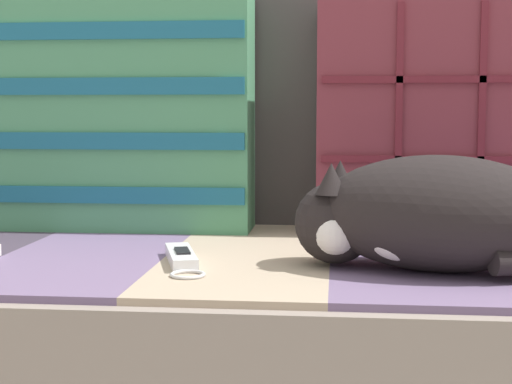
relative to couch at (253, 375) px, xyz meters
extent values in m
cube|color=gray|center=(0.00, 0.00, 0.09)|extent=(1.85, 0.78, 0.23)
cube|color=slate|center=(-0.25, -0.02, 0.21)|extent=(0.25, 0.70, 0.01)
cube|color=tan|center=(0.00, -0.02, 0.21)|extent=(0.25, 0.70, 0.01)
cube|color=slate|center=(0.25, -0.02, 0.21)|extent=(0.25, 0.70, 0.01)
cube|color=#474242|center=(0.00, 0.33, 0.44)|extent=(1.85, 0.14, 0.46)
cube|color=brown|center=(0.31, 0.19, 0.43)|extent=(0.43, 0.13, 0.42)
cube|color=maroon|center=(0.31, 0.12, 0.36)|extent=(0.41, 0.01, 0.01)
cube|color=maroon|center=(0.24, 0.12, 0.43)|extent=(0.01, 0.01, 0.40)
cube|color=maroon|center=(0.31, 0.12, 0.50)|extent=(0.41, 0.01, 0.01)
cube|color=maroon|center=(0.38, 0.12, 0.43)|extent=(0.01, 0.01, 0.40)
cube|color=#4C9366|center=(-0.26, 0.19, 0.44)|extent=(0.47, 0.13, 0.44)
cube|color=#1E667F|center=(-0.26, 0.12, 0.29)|extent=(0.46, 0.01, 0.03)
cube|color=#1E667F|center=(-0.26, 0.12, 0.39)|extent=(0.46, 0.01, 0.03)
cube|color=#1E667F|center=(-0.26, 0.12, 0.49)|extent=(0.46, 0.01, 0.03)
cube|color=#1E667F|center=(-0.26, 0.12, 0.58)|extent=(0.46, 0.01, 0.03)
ellipsoid|color=black|center=(0.28, -0.16, 0.30)|extent=(0.37, 0.25, 0.16)
sphere|color=black|center=(0.13, -0.14, 0.28)|extent=(0.12, 0.12, 0.12)
sphere|color=white|center=(0.13, -0.17, 0.27)|extent=(0.07, 0.07, 0.07)
ellipsoid|color=white|center=(0.23, -0.21, 0.27)|extent=(0.10, 0.05, 0.07)
cone|color=black|center=(0.13, -0.17, 0.35)|extent=(0.05, 0.05, 0.04)
cone|color=black|center=(0.14, -0.10, 0.35)|extent=(0.05, 0.05, 0.04)
cube|color=white|center=(-0.09, -0.14, 0.23)|extent=(0.08, 0.16, 0.02)
cube|color=black|center=(-0.09, -0.15, 0.24)|extent=(0.03, 0.06, 0.00)
cube|color=black|center=(-0.11, -0.07, 0.23)|extent=(0.03, 0.02, 0.02)
torus|color=silver|center=(-0.06, -0.24, 0.22)|extent=(0.06, 0.06, 0.01)
camera|label=1|loc=(0.13, -1.27, 0.44)|focal=55.00mm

